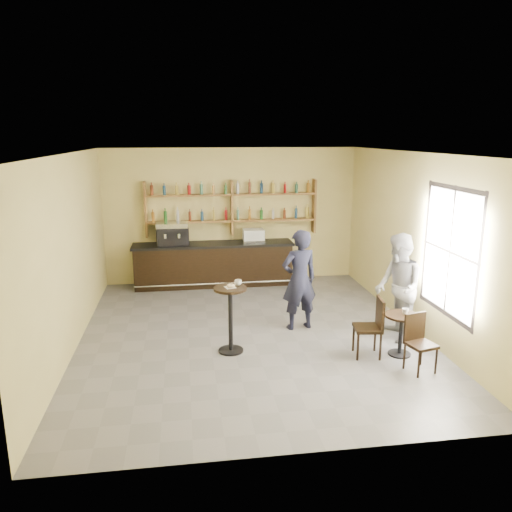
{
  "coord_description": "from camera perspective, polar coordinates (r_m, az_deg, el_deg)",
  "views": [
    {
      "loc": [
        -1.14,
        -8.3,
        3.5
      ],
      "look_at": [
        0.2,
        0.8,
        1.25
      ],
      "focal_mm": 35.0,
      "sensor_mm": 36.0,
      "label": 1
    }
  ],
  "objects": [
    {
      "name": "espresso_machine",
      "position": [
        11.67,
        -9.55,
        2.54
      ],
      "size": [
        0.76,
        0.54,
        0.51
      ],
      "primitive_type": null,
      "rotation": [
        0.0,
        0.0,
        0.11
      ],
      "color": "black",
      "rests_on": "bar_counter"
    },
    {
      "name": "wall_front",
      "position": [
        5.29,
        4.66,
        -7.37
      ],
      "size": [
        7.0,
        0.0,
        7.0
      ],
      "primitive_type": "plane",
      "rotation": [
        -1.57,
        0.0,
        0.0
      ],
      "color": "#D1C276",
      "rests_on": "floor"
    },
    {
      "name": "patron_second",
      "position": [
        8.92,
        15.93,
        -3.49
      ],
      "size": [
        0.77,
        0.96,
        1.87
      ],
      "primitive_type": "imported",
      "rotation": [
        0.0,
        0.0,
        -1.64
      ],
      "color": "gray",
      "rests_on": "floor"
    },
    {
      "name": "bar_counter",
      "position": [
        11.86,
        -4.87,
        -0.92
      ],
      "size": [
        3.75,
        0.73,
        1.02
      ],
      "primitive_type": null,
      "color": "black",
      "rests_on": "floor"
    },
    {
      "name": "wall_back",
      "position": [
        12.01,
        -2.82,
        4.62
      ],
      "size": [
        7.0,
        0.0,
        7.0
      ],
      "primitive_type": "plane",
      "rotation": [
        1.57,
        0.0,
        0.0
      ],
      "color": "#D1C276",
      "rests_on": "floor"
    },
    {
      "name": "chair_west",
      "position": [
        8.28,
        12.63,
        -7.96
      ],
      "size": [
        0.47,
        0.47,
        0.97
      ],
      "primitive_type": null,
      "rotation": [
        0.0,
        0.0,
        -1.71
      ],
      "color": "black",
      "rests_on": "floor"
    },
    {
      "name": "pastry_case",
      "position": [
        11.8,
        -0.3,
        2.35
      ],
      "size": [
        0.53,
        0.44,
        0.3
      ],
      "primitive_type": null,
      "rotation": [
        0.0,
        0.0,
        -0.06
      ],
      "color": "silver",
      "rests_on": "bar_counter"
    },
    {
      "name": "man_main",
      "position": [
        9.1,
        4.96,
        -2.73
      ],
      "size": [
        0.75,
        0.57,
        1.86
      ],
      "primitive_type": "imported",
      "rotation": [
        0.0,
        0.0,
        3.34
      ],
      "color": "black",
      "rests_on": "floor"
    },
    {
      "name": "window_pane",
      "position": [
        8.41,
        21.29,
        0.43
      ],
      "size": [
        0.0,
        2.0,
        2.0
      ],
      "primitive_type": "plane",
      "rotation": [
        1.57,
        0.0,
        -1.57
      ],
      "color": "white",
      "rests_on": "wall_right"
    },
    {
      "name": "cup_cafe",
      "position": [
        8.37,
        16.7,
        -6.09
      ],
      "size": [
        0.12,
        0.12,
        0.1
      ],
      "primitive_type": "imported",
      "rotation": [
        0.0,
        0.0,
        -0.17
      ],
      "color": "white",
      "rests_on": "cafe_table"
    },
    {
      "name": "chair_south",
      "position": [
        7.98,
        18.36,
        -9.54
      ],
      "size": [
        0.46,
        0.46,
        0.88
      ],
      "primitive_type": null,
      "rotation": [
        0.0,
        0.0,
        0.25
      ],
      "color": "black",
      "rests_on": "floor"
    },
    {
      "name": "wall_left",
      "position": [
        8.72,
        -20.47,
        0.27
      ],
      "size": [
        0.0,
        7.0,
        7.0
      ],
      "primitive_type": "plane",
      "rotation": [
        1.57,
        0.0,
        1.57
      ],
      "color": "#D1C276",
      "rests_on": "floor"
    },
    {
      "name": "pedestal_table",
      "position": [
        8.22,
        -2.92,
        -7.29
      ],
      "size": [
        0.69,
        0.69,
        1.11
      ],
      "primitive_type": null,
      "rotation": [
        0.0,
        0.0,
        0.35
      ],
      "color": "black",
      "rests_on": "floor"
    },
    {
      "name": "napkin",
      "position": [
        8.03,
        -2.97,
        -3.59
      ],
      "size": [
        0.2,
        0.2,
        0.0
      ],
      "primitive_type": "cube",
      "rotation": [
        0.0,
        0.0,
        0.27
      ],
      "color": "white",
      "rests_on": "pedestal_table"
    },
    {
      "name": "liquor_bottles",
      "position": [
        11.83,
        -2.78,
        6.34
      ],
      "size": [
        3.68,
        0.1,
        1.0
      ],
      "primitive_type": null,
      "color": "#8C5919",
      "rests_on": "shelf_unit"
    },
    {
      "name": "cafe_table",
      "position": [
        8.49,
        16.21,
        -8.64
      ],
      "size": [
        0.64,
        0.64,
        0.69
      ],
      "primitive_type": null,
      "rotation": [
        0.0,
        0.0,
        -0.18
      ],
      "color": "black",
      "rests_on": "floor"
    },
    {
      "name": "window_frame",
      "position": [
        8.41,
        21.26,
        0.43
      ],
      "size": [
        0.04,
        1.7,
        2.1
      ],
      "primitive_type": null,
      "color": "black",
      "rests_on": "wall_right"
    },
    {
      "name": "floor",
      "position": [
        9.08,
        -0.52,
        -8.93
      ],
      "size": [
        7.0,
        7.0,
        0.0
      ],
      "primitive_type": "plane",
      "color": "slate",
      "rests_on": "ground"
    },
    {
      "name": "cup_pedestal",
      "position": [
        8.13,
        -2.06,
        -3.04
      ],
      "size": [
        0.13,
        0.13,
        0.09
      ],
      "primitive_type": "imported",
      "rotation": [
        0.0,
        0.0,
        -0.13
      ],
      "color": "white",
      "rests_on": "pedestal_table"
    },
    {
      "name": "donut",
      "position": [
        8.02,
        -2.89,
        -3.43
      ],
      "size": [
        0.16,
        0.16,
        0.05
      ],
      "primitive_type": "torus",
      "rotation": [
        0.0,
        0.0,
        0.24
      ],
      "color": "#C29647",
      "rests_on": "napkin"
    },
    {
      "name": "ceiling",
      "position": [
        8.39,
        -0.57,
        11.69
      ],
      "size": [
        7.0,
        7.0,
        0.0
      ],
      "primitive_type": "plane",
      "rotation": [
        3.14,
        0.0,
        0.0
      ],
      "color": "white",
      "rests_on": "wall_back"
    },
    {
      "name": "wall_right",
      "position": [
        9.47,
        17.75,
        1.5
      ],
      "size": [
        0.0,
        7.0,
        7.0
      ],
      "primitive_type": "plane",
      "rotation": [
        1.57,
        0.0,
        -1.57
      ],
      "color": "#D1C276",
      "rests_on": "floor"
    },
    {
      "name": "shelf_unit",
      "position": [
        11.85,
        -2.78,
        5.53
      ],
      "size": [
        4.0,
        0.26,
        1.4
      ],
      "primitive_type": null,
      "color": "brown",
      "rests_on": "wall_back"
    }
  ]
}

